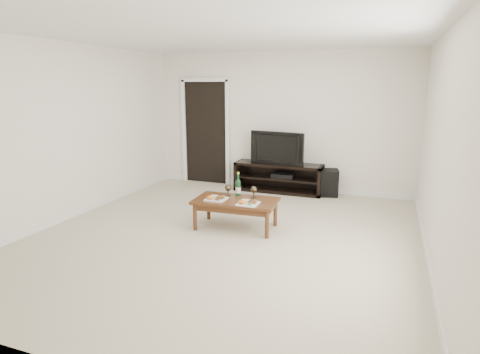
% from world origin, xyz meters
% --- Properties ---
extents(floor, '(5.50, 5.50, 0.00)m').
position_xyz_m(floor, '(0.00, 0.00, 0.00)').
color(floor, '#BCB197').
rests_on(floor, ground).
extents(back_wall, '(5.00, 0.04, 2.60)m').
position_xyz_m(back_wall, '(0.00, 2.77, 1.30)').
color(back_wall, white).
rests_on(back_wall, ground).
extents(ceiling, '(5.00, 5.50, 0.04)m').
position_xyz_m(ceiling, '(0.00, 0.00, 2.62)').
color(ceiling, white).
rests_on(ceiling, back_wall).
extents(doorway, '(0.90, 0.02, 2.05)m').
position_xyz_m(doorway, '(-1.55, 2.73, 1.02)').
color(doorway, black).
rests_on(doorway, ground).
extents(media_console, '(1.66, 0.45, 0.55)m').
position_xyz_m(media_console, '(0.06, 2.50, 0.28)').
color(media_console, black).
rests_on(media_console, ground).
extents(television, '(1.06, 0.31, 0.61)m').
position_xyz_m(television, '(0.06, 2.50, 0.85)').
color(television, black).
rests_on(television, media_console).
extents(av_receiver, '(0.43, 0.34, 0.08)m').
position_xyz_m(av_receiver, '(0.15, 2.48, 0.33)').
color(av_receiver, black).
rests_on(av_receiver, media_console).
extents(subwoofer, '(0.39, 0.39, 0.49)m').
position_xyz_m(subwoofer, '(1.00, 2.55, 0.24)').
color(subwoofer, black).
rests_on(subwoofer, ground).
extents(coffee_table, '(1.18, 0.69, 0.42)m').
position_xyz_m(coffee_table, '(0.03, 0.35, 0.21)').
color(coffee_table, '#512B16').
rests_on(coffee_table, ground).
extents(plate_left, '(0.27, 0.27, 0.07)m').
position_xyz_m(plate_left, '(-0.23, 0.25, 0.45)').
color(plate_left, white).
rests_on(plate_left, coffee_table).
extents(plate_right, '(0.27, 0.27, 0.07)m').
position_xyz_m(plate_right, '(0.26, 0.20, 0.45)').
color(plate_right, white).
rests_on(plate_right, coffee_table).
extents(wine_bottle, '(0.07, 0.07, 0.35)m').
position_xyz_m(wine_bottle, '(-0.01, 0.54, 0.59)').
color(wine_bottle, '#0E3319').
rests_on(wine_bottle, coffee_table).
extents(goblet_left, '(0.09, 0.09, 0.17)m').
position_xyz_m(goblet_left, '(-0.15, 0.49, 0.51)').
color(goblet_left, '#3C3320').
rests_on(goblet_left, coffee_table).
extents(goblet_right, '(0.09, 0.09, 0.17)m').
position_xyz_m(goblet_right, '(0.24, 0.52, 0.51)').
color(goblet_right, '#3C3320').
rests_on(goblet_right, coffee_table).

